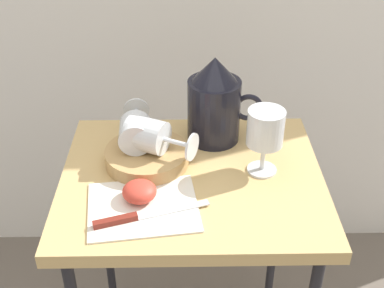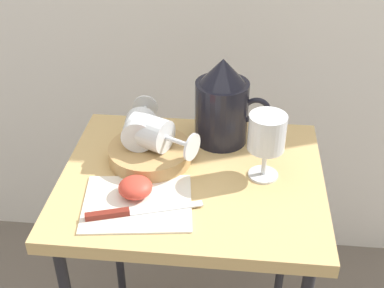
# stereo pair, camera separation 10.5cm
# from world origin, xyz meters

# --- Properties ---
(table) EXTENTS (0.56, 0.47, 0.67)m
(table) POSITION_xyz_m (0.00, 0.00, 0.61)
(table) COLOR tan
(table) RESTS_ON ground_plane
(linen_napkin) EXTENTS (0.24, 0.20, 0.00)m
(linen_napkin) POSITION_xyz_m (-0.10, -0.11, 0.68)
(linen_napkin) COLOR silver
(linen_napkin) RESTS_ON table
(basket_tray) EXTENTS (0.18, 0.18, 0.03)m
(basket_tray) POSITION_xyz_m (-0.10, 0.05, 0.69)
(basket_tray) COLOR tan
(basket_tray) RESTS_ON table
(pitcher) EXTENTS (0.17, 0.12, 0.21)m
(pitcher) POSITION_xyz_m (0.05, 0.15, 0.76)
(pitcher) COLOR black
(pitcher) RESTS_ON table
(wine_glass_upright) EXTENTS (0.08, 0.08, 0.15)m
(wine_glass_upright) POSITION_xyz_m (0.15, 0.01, 0.78)
(wine_glass_upright) COLOR silver
(wine_glass_upright) RESTS_ON table
(wine_glass_tipped_near) EXTENTS (0.16, 0.12, 0.07)m
(wine_glass_tipped_near) POSITION_xyz_m (-0.09, 0.05, 0.75)
(wine_glass_tipped_near) COLOR silver
(wine_glass_tipped_near) RESTS_ON basket_tray
(wine_glass_tipped_far) EXTENTS (0.08, 0.14, 0.07)m
(wine_glass_tipped_far) POSITION_xyz_m (-0.12, 0.07, 0.75)
(wine_glass_tipped_far) COLOR silver
(wine_glass_tipped_far) RESTS_ON basket_tray
(apple_half_left) EXTENTS (0.07, 0.07, 0.04)m
(apple_half_left) POSITION_xyz_m (-0.11, -0.08, 0.70)
(apple_half_left) COLOR #CC3D2D
(apple_half_left) RESTS_ON linen_napkin
(knife) EXTENTS (0.22, 0.08, 0.01)m
(knife) POSITION_xyz_m (-0.11, -0.14, 0.68)
(knife) COLOR silver
(knife) RESTS_ON linen_napkin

